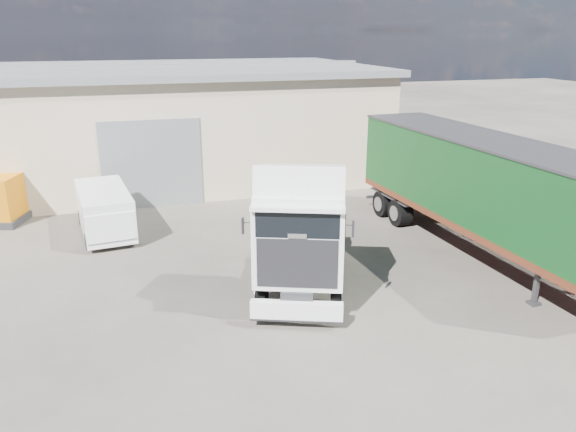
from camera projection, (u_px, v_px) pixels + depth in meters
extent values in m
plane|color=#272420|center=(261.00, 308.00, 14.79)|extent=(120.00, 120.00, 0.00)
cube|color=tan|center=(57.00, 128.00, 26.90)|extent=(30.00, 12.00, 5.00)
cube|color=#5B5E61|center=(50.00, 71.00, 26.06)|extent=(30.60, 12.60, 0.30)
cube|color=#5B5E61|center=(152.00, 164.00, 22.74)|extent=(4.00, 0.08, 3.60)
cube|color=#5B5E61|center=(49.00, 67.00, 26.00)|extent=(30.60, 0.40, 0.15)
cube|color=maroon|center=(496.00, 177.00, 23.00)|extent=(0.35, 26.00, 2.50)
cylinder|color=black|center=(299.00, 296.00, 14.42)|extent=(2.37, 1.66, 0.94)
cylinder|color=black|center=(305.00, 251.00, 17.35)|extent=(2.41, 1.68, 0.94)
cylinder|color=black|center=(307.00, 237.00, 18.52)|extent=(2.41, 1.68, 0.94)
cube|color=#2D2D30|center=(303.00, 253.00, 16.33)|extent=(2.86, 5.73, 0.27)
cube|color=silver|center=(297.00, 311.00, 13.62)|extent=(2.18, 1.02, 0.49)
cube|color=silver|center=(300.00, 236.00, 14.23)|extent=(2.80, 2.70, 2.17)
cube|color=black|center=(297.00, 264.00, 13.37)|extent=(1.83, 0.76, 1.24)
cube|color=black|center=(297.00, 225.00, 13.08)|extent=(1.87, 0.76, 0.66)
cube|color=silver|center=(301.00, 181.00, 13.96)|extent=(2.67, 2.39, 1.08)
cube|color=#0C5A43|center=(258.00, 239.00, 14.72)|extent=(0.25, 0.62, 0.97)
cube|color=#0C5A43|center=(343.00, 241.00, 14.56)|extent=(0.25, 0.62, 0.97)
cylinder|color=#2D2D30|center=(305.00, 234.00, 17.36)|extent=(1.26, 1.26, 0.11)
cube|color=#2D2D30|center=(536.00, 287.00, 14.83)|extent=(0.30, 0.30, 1.04)
cylinder|color=black|center=(414.00, 205.00, 21.77)|extent=(2.46, 1.12, 1.01)
cube|color=#2D2D30|center=(478.00, 228.00, 18.22)|extent=(1.30, 11.41, 0.33)
cube|color=#5C2B15|center=(479.00, 219.00, 18.12)|extent=(2.91, 11.48, 0.23)
cube|color=black|center=(483.00, 179.00, 17.70)|extent=(2.91, 11.48, 2.47)
cube|color=#2D2D30|center=(488.00, 139.00, 17.30)|extent=(2.97, 11.54, 0.08)
cylinder|color=black|center=(111.00, 238.00, 18.97)|extent=(1.71, 0.76, 0.57)
cylinder|color=black|center=(102.00, 215.00, 21.36)|extent=(1.71, 0.76, 0.57)
cube|color=silver|center=(104.00, 209.00, 19.97)|extent=(2.09, 4.12, 1.46)
cube|color=silver|center=(110.00, 224.00, 18.56)|extent=(1.67, 0.96, 0.95)
cube|color=black|center=(108.00, 209.00, 18.56)|extent=(1.50, 0.25, 0.52)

